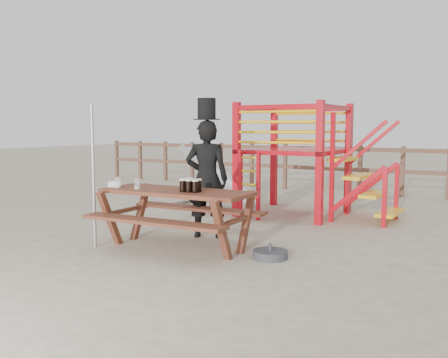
# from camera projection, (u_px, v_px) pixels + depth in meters

# --- Properties ---
(ground) EXTENTS (60.00, 60.00, 0.00)m
(ground) POSITION_uv_depth(u_px,v_px,m) (171.00, 253.00, 6.57)
(ground) COLOR #C3B598
(ground) RESTS_ON ground
(back_fence) EXTENTS (15.09, 0.09, 1.20)m
(back_fence) POSITION_uv_depth(u_px,v_px,m) (340.00, 164.00, 12.46)
(back_fence) COLOR brown
(back_fence) RESTS_ON ground
(playground_fort) EXTENTS (4.71, 1.84, 2.10)m
(playground_fort) POSITION_uv_depth(u_px,v_px,m) (290.00, 158.00, 9.45)
(playground_fort) COLOR red
(playground_fort) RESTS_ON ground
(picnic_table) EXTENTS (2.14, 1.52, 0.80)m
(picnic_table) POSITION_uv_depth(u_px,v_px,m) (177.00, 212.00, 6.76)
(picnic_table) COLOR brown
(picnic_table) RESTS_ON ground
(man_with_hat) EXTENTS (0.76, 0.65, 2.07)m
(man_with_hat) POSITION_uv_depth(u_px,v_px,m) (207.00, 176.00, 7.43)
(man_with_hat) COLOR black
(man_with_hat) RESTS_ON ground
(metal_pole) EXTENTS (0.04, 0.04, 1.96)m
(metal_pole) POSITION_uv_depth(u_px,v_px,m) (93.00, 176.00, 6.80)
(metal_pole) COLOR #B2B2B7
(metal_pole) RESTS_ON ground
(parasol_base) EXTENTS (0.44, 0.44, 0.19)m
(parasol_base) POSITION_uv_depth(u_px,v_px,m) (270.00, 254.00, 6.29)
(parasol_base) COLOR #38383D
(parasol_base) RESTS_ON ground
(paper_bag) EXTENTS (0.23, 0.22, 0.08)m
(paper_bag) POSITION_uv_depth(u_px,v_px,m) (115.00, 184.00, 7.09)
(paper_bag) COLOR white
(paper_bag) RESTS_ON picnic_table
(stout_pints) EXTENTS (0.31, 0.28, 0.17)m
(stout_pints) POSITION_uv_depth(u_px,v_px,m) (190.00, 185.00, 6.55)
(stout_pints) COLOR black
(stout_pints) RESTS_ON picnic_table
(empty_glasses) EXTENTS (0.41, 0.12, 0.15)m
(empty_glasses) POSITION_uv_depth(u_px,v_px,m) (127.00, 183.00, 6.92)
(empty_glasses) COLOR silver
(empty_glasses) RESTS_ON picnic_table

